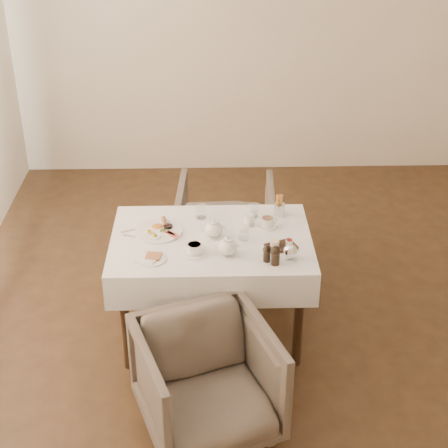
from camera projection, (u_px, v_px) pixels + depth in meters
name	position (u px, v px, depth m)	size (l,w,h in m)	color
table	(211.00, 253.00, 4.43)	(1.28, 0.88, 0.75)	black
armchair_near	(207.00, 381.00, 3.83)	(0.72, 0.74, 0.67)	brown
armchair_far	(226.00, 225.00, 5.34)	(0.73, 0.75, 0.69)	brown
breakfast_plate	(159.00, 230.00, 4.43)	(0.31, 0.31, 0.04)	white
side_plate	(151.00, 259.00, 4.14)	(0.19, 0.18, 0.02)	white
teapot_centre	(214.00, 228.00, 4.35)	(0.16, 0.12, 0.13)	white
teapot_front	(228.00, 245.00, 4.16)	(0.16, 0.13, 0.13)	white
creamer	(250.00, 220.00, 4.49)	(0.06, 0.06, 0.08)	white
teacup_near	(195.00, 250.00, 4.19)	(0.14, 0.14, 0.07)	white
teacup_far	(268.00, 223.00, 4.48)	(0.13, 0.13, 0.07)	white
glass_left	(201.00, 211.00, 4.58)	(0.07, 0.07, 0.10)	silver
glass_mid	(244.00, 233.00, 4.33)	(0.06, 0.06, 0.09)	silver
glass_right	(254.00, 210.00, 4.59)	(0.07, 0.07, 0.09)	silver
condiment_board	(281.00, 245.00, 4.26)	(0.21, 0.18, 0.05)	black
pepper_mill_left	(267.00, 253.00, 4.11)	(0.05, 0.05, 0.11)	black
pepper_mill_right	(276.00, 255.00, 4.07)	(0.06, 0.06, 0.12)	black
silver_pot	(290.00, 250.00, 4.13)	(0.11, 0.09, 0.11)	white
fries_cup	(280.00, 206.00, 4.59)	(0.07, 0.07, 0.16)	silver
cutlery_fork	(136.00, 229.00, 4.46)	(0.02, 0.20, 0.00)	silver
cutlery_knife	(137.00, 237.00, 4.37)	(0.02, 0.19, 0.00)	silver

